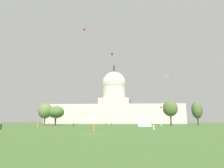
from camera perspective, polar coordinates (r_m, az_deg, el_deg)
name	(u,v)px	position (r m, az deg, el deg)	size (l,w,h in m)	color
ground_plane	(92,134)	(33.37, -6.16, -15.31)	(800.00, 800.00, 0.00)	#42662D
capitol_building	(114,107)	(191.86, 0.65, -7.29)	(138.27, 28.18, 61.93)	beige
event_tent	(144,120)	(83.12, 10.03, -11.05)	(6.14, 5.70, 5.44)	white
tree_west_near	(56,112)	(105.29, -17.08, -8.43)	(12.35, 11.90, 10.39)	#42301E
tree_east_far	(170,108)	(105.37, 17.70, -7.27)	(9.87, 9.10, 13.54)	#4C3823
tree_east_mid	(197,110)	(114.38, 24.99, -7.38)	(8.25, 8.53, 13.31)	#42301E
tree_west_far	(45,111)	(125.07, -20.12, -7.90)	(10.84, 10.99, 13.65)	brown
person_orange_back_right	(38,126)	(71.91, -22.15, -11.91)	(0.53, 0.53, 1.69)	orange
person_orange_front_left	(94,128)	(43.13, -5.65, -13.41)	(0.42, 0.42, 1.72)	orange
person_olive_front_center	(106,125)	(75.42, -1.88, -12.65)	(0.45, 0.45, 1.75)	olive
person_olive_near_tree_east	(112,124)	(89.03, -0.08, -12.48)	(0.54, 0.54, 1.79)	olive
person_white_mid_right	(154,127)	(51.18, 12.86, -13.02)	(0.50, 0.50, 1.48)	silver
person_black_lawn_far_left	(1,127)	(60.41, -31.34, -11.27)	(0.38, 0.38, 1.74)	black
person_olive_edge_east	(152,124)	(88.78, 12.32, -12.25)	(0.52, 0.52, 1.70)	olive
person_maroon_aisle_center	(74,125)	(73.34, -11.86, -12.50)	(0.51, 0.51, 1.60)	maroon
person_red_mid_center	(49,125)	(93.69, -19.13, -11.88)	(0.54, 0.54, 1.56)	red
person_white_mid_left	(161,125)	(86.52, 15.18, -12.12)	(0.52, 0.52, 1.76)	silver
kite_turquoise_mid	(150,87)	(153.49, 11.75, -1.02)	(1.28, 1.73, 4.35)	teal
kite_magenta_low	(161,107)	(106.84, 14.97, -7.07)	(1.15, 1.15, 2.44)	#D1339E
kite_violet_low	(137,114)	(158.06, 7.83, -9.26)	(1.36, 1.24, 2.57)	purple
kite_gold_high	(106,57)	(120.09, -2.00, 8.30)	(0.39, 1.28, 1.61)	gold
kite_lime_mid	(115,84)	(135.26, 1.04, 0.01)	(1.27, 1.71, 2.49)	#8CD133
kite_green_mid	(167,77)	(96.67, 16.92, 2.16)	(0.80, 0.49, 2.89)	green
kite_orange_mid	(71,81)	(119.95, -12.61, 1.05)	(0.88, 1.32, 0.18)	orange
kite_white_low	(155,103)	(143.64, 13.21, -5.68)	(1.58, 1.75, 4.53)	white
kite_pink_mid	(163,78)	(132.35, 15.75, 1.94)	(0.98, 1.00, 0.98)	pink
kite_blue_low	(130,101)	(132.98, 5.63, -5.37)	(1.49, 1.46, 2.45)	blue
kite_cyan_high	(123,24)	(94.29, 3.53, 18.15)	(0.38, 0.68, 1.42)	#33BCDB
kite_black_high	(112,54)	(114.14, 0.01, 9.27)	(1.08, 1.07, 2.99)	black
kite_red_high	(84,30)	(103.15, -8.66, 16.42)	(0.99, 0.96, 3.46)	red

